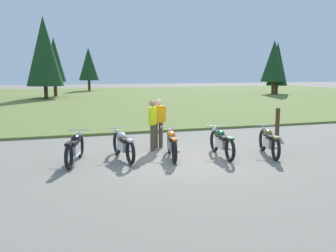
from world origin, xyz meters
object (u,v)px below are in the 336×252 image
at_px(motorcycle_silver, 123,145).
at_px(trail_marker_post, 277,122).
at_px(motorcycle_olive, 269,141).
at_px(motorcycle_british_green, 222,142).
at_px(motorcycle_black, 75,148).
at_px(rider_near_row_end, 153,122).
at_px(motorcycle_orange, 172,143).
at_px(rider_in_hivis_vest, 158,120).

bearing_deg(motorcycle_silver, trail_marker_post, 16.81).
bearing_deg(motorcycle_silver, motorcycle_olive, -11.81).
bearing_deg(motorcycle_british_green, trail_marker_post, 34.51).
relative_size(motorcycle_black, motorcycle_olive, 1.00).
height_order(rider_near_row_end, trail_marker_post, rider_near_row_end).
distance_m(motorcycle_silver, trail_marker_post, 7.05).
relative_size(motorcycle_orange, motorcycle_british_green, 0.99).
relative_size(motorcycle_silver, trail_marker_post, 1.86).
distance_m(motorcycle_silver, motorcycle_orange, 1.46).
bearing_deg(rider_in_hivis_vest, motorcycle_silver, -139.01).
height_order(motorcycle_orange, rider_near_row_end, rider_near_row_end).
height_order(motorcycle_olive, rider_in_hivis_vest, rider_in_hivis_vest).
xyz_separation_m(motorcycle_black, motorcycle_orange, (2.83, -0.23, 0.00)).
relative_size(motorcycle_silver, rider_in_hivis_vest, 1.26).
height_order(motorcycle_british_green, motorcycle_olive, same).
bearing_deg(motorcycle_british_green, motorcycle_olive, -13.08).
distance_m(motorcycle_black, motorcycle_silver, 1.39).
relative_size(motorcycle_black, rider_near_row_end, 1.22).
xyz_separation_m(motorcycle_orange, rider_in_hivis_vest, (0.04, 1.54, 0.51)).
distance_m(motorcycle_british_green, trail_marker_post, 4.62).
bearing_deg(motorcycle_british_green, rider_in_hivis_vest, 128.11).
distance_m(motorcycle_orange, rider_in_hivis_vest, 1.63).
bearing_deg(rider_near_row_end, motorcycle_silver, -142.63).
height_order(motorcycle_silver, motorcycle_orange, same).
distance_m(motorcycle_olive, trail_marker_post, 3.78).
bearing_deg(trail_marker_post, motorcycle_black, -165.74).
distance_m(motorcycle_orange, trail_marker_post, 5.79).
bearing_deg(motorcycle_olive, rider_in_hivis_vest, 142.95).
bearing_deg(rider_in_hivis_vest, motorcycle_black, -155.41).
relative_size(motorcycle_black, motorcycle_british_green, 0.97).
bearing_deg(rider_near_row_end, motorcycle_british_green, -39.68).
bearing_deg(motorcycle_olive, rider_near_row_end, 150.73).
xyz_separation_m(motorcycle_olive, rider_near_row_end, (-3.23, 1.81, 0.51)).
xyz_separation_m(motorcycle_british_green, rider_near_row_end, (-1.77, 1.47, 0.51)).
distance_m(motorcycle_british_green, rider_near_row_end, 2.36).
bearing_deg(trail_marker_post, motorcycle_olive, -128.55).
distance_m(motorcycle_orange, motorcycle_british_green, 1.54).
distance_m(motorcycle_black, motorcycle_british_green, 4.37).
relative_size(motorcycle_silver, rider_near_row_end, 1.26).
relative_size(motorcycle_orange, rider_in_hivis_vest, 1.24).
height_order(motorcycle_black, motorcycle_silver, same).
bearing_deg(motorcycle_british_green, motorcycle_orange, 168.00).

